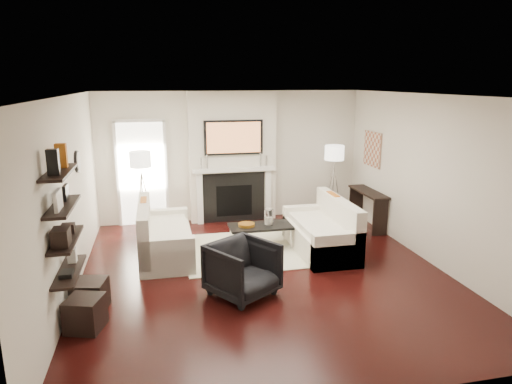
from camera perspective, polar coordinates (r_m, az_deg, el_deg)
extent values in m
plane|color=black|center=(7.18, 1.04, -10.08)|extent=(6.00, 6.00, 0.00)
plane|color=white|center=(6.57, 1.15, 12.00)|extent=(6.00, 6.00, 0.00)
plane|color=silver|center=(9.63, -3.07, 4.49)|extent=(5.50, 0.00, 5.50)
plane|color=silver|center=(4.03, 11.18, -9.22)|extent=(5.50, 0.00, 5.50)
plane|color=silver|center=(6.68, -22.50, -0.74)|extent=(0.00, 6.00, 6.00)
plane|color=silver|center=(7.84, 21.04, 1.42)|extent=(0.00, 6.00, 6.00)
cube|color=silver|center=(9.51, -2.94, 4.37)|extent=(1.80, 0.25, 2.70)
cube|color=black|center=(9.55, -2.75, -0.68)|extent=(1.30, 0.02, 1.04)
cube|color=black|center=(9.57, -2.74, -1.09)|extent=(0.75, 0.02, 0.65)
cube|color=white|center=(9.43, -7.04, -0.77)|extent=(0.12, 0.08, 1.10)
cube|color=white|center=(9.66, 1.49, -0.32)|extent=(0.12, 0.08, 1.10)
cube|color=white|center=(9.37, -2.74, 2.80)|extent=(1.70, 0.18, 0.07)
cube|color=black|center=(9.30, -2.81, 6.83)|extent=(1.20, 0.06, 0.70)
cube|color=#BF723F|center=(9.26, -2.78, 6.80)|extent=(1.10, 0.00, 0.62)
cylinder|color=silver|center=(9.28, -6.12, 3.78)|extent=(0.04, 0.04, 0.30)
cylinder|color=silver|center=(9.27, -6.92, 3.57)|extent=(0.04, 0.04, 0.24)
cylinder|color=silver|center=(9.46, 0.53, 4.05)|extent=(0.04, 0.04, 0.30)
cylinder|color=silver|center=(9.49, 1.30, 3.90)|extent=(0.04, 0.04, 0.24)
cube|color=white|center=(9.55, -14.05, 2.18)|extent=(0.90, 0.02, 2.10)
cube|color=white|center=(9.56, -16.92, 2.00)|extent=(0.06, 0.06, 2.16)
cube|color=white|center=(9.53, -11.17, 2.31)|extent=(0.06, 0.06, 2.16)
cube|color=white|center=(9.38, -14.44, 8.63)|extent=(1.02, 0.06, 0.06)
cube|color=beige|center=(8.12, 0.38, -7.14)|extent=(2.60, 2.00, 0.01)
cube|color=silver|center=(7.90, -11.18, -6.44)|extent=(0.85, 1.80, 0.42)
cube|color=silver|center=(7.80, -13.76, -4.39)|extent=(0.18, 1.80, 0.80)
cube|color=silver|center=(7.11, -11.04, -7.99)|extent=(0.85, 0.18, 0.60)
cube|color=silver|center=(8.63, -11.35, -4.05)|extent=(0.85, 0.18, 0.60)
cube|color=silver|center=(7.81, -10.90, -4.63)|extent=(0.63, 1.44, 0.10)
cube|color=#A95714|center=(8.03, -13.80, -2.34)|extent=(0.10, 0.42, 0.42)
cube|color=black|center=(7.45, -13.88, -3.68)|extent=(0.10, 0.40, 0.40)
cube|color=silver|center=(8.06, 7.99, -5.88)|extent=(0.85, 1.80, 0.42)
cube|color=silver|center=(8.08, 10.29, -3.56)|extent=(0.18, 1.80, 0.80)
cube|color=silver|center=(7.33, 10.21, -7.27)|extent=(0.85, 0.18, 0.60)
cube|color=silver|center=(8.76, 6.18, -3.59)|extent=(0.85, 0.18, 0.60)
cube|color=silver|center=(7.96, 7.71, -4.14)|extent=(0.63, 1.44, 0.10)
cube|color=#A95714|center=(8.29, 9.57, -1.61)|extent=(0.10, 0.42, 0.42)
cube|color=black|center=(7.76, 11.20, -2.83)|extent=(0.10, 0.40, 0.40)
cube|color=black|center=(8.07, 0.55, -4.30)|extent=(1.10, 0.55, 0.04)
cylinder|color=silver|center=(7.84, -2.68, -6.49)|extent=(0.02, 0.02, 0.38)
cylinder|color=silver|center=(8.06, 4.39, -5.94)|extent=(0.02, 0.02, 0.38)
cylinder|color=silver|center=(8.25, -3.20, -5.45)|extent=(0.02, 0.02, 0.38)
cylinder|color=silver|center=(8.45, 3.53, -4.97)|extent=(0.02, 0.02, 0.38)
cylinder|color=white|center=(8.05, 1.60, -3.14)|extent=(0.16, 0.16, 0.28)
cylinder|color=white|center=(8.07, 1.59, -3.59)|extent=(0.09, 0.09, 0.14)
cylinder|color=#A3681B|center=(8.00, -1.20, -4.11)|extent=(0.29, 0.29, 0.05)
imported|color=black|center=(6.34, -1.68, -9.33)|extent=(1.09, 1.08, 0.83)
cylinder|color=silver|center=(9.10, -13.96, -1.29)|extent=(0.02, 0.02, 1.20)
cylinder|color=white|center=(8.93, -14.28, 3.99)|extent=(0.40, 0.40, 0.30)
cylinder|color=silver|center=(9.10, -13.27, -1.25)|extent=(0.25, 0.02, 1.23)
cylinder|color=silver|center=(9.20, -14.29, -1.15)|extent=(0.14, 0.22, 1.23)
cylinder|color=silver|center=(9.01, -14.32, -1.46)|extent=(0.14, 0.22, 1.23)
cylinder|color=silver|center=(9.75, 9.57, -0.08)|extent=(0.02, 0.02, 1.20)
cylinder|color=white|center=(9.58, 9.78, 4.86)|extent=(0.40, 0.40, 0.30)
cylinder|color=silver|center=(9.79, 10.17, -0.05)|extent=(0.25, 0.02, 1.23)
cylinder|color=silver|center=(9.81, 9.07, 0.03)|extent=(0.14, 0.22, 1.23)
cylinder|color=silver|center=(9.64, 9.48, -0.23)|extent=(0.14, 0.22, 1.23)
cube|color=black|center=(9.40, 13.88, 0.01)|extent=(0.35, 1.20, 0.04)
cube|color=black|center=(9.03, 15.27, -3.12)|extent=(0.30, 0.04, 0.71)
cube|color=black|center=(9.97, 12.38, -1.35)|extent=(0.30, 0.04, 0.71)
cube|color=#AE7857|center=(9.55, 14.35, 5.21)|extent=(0.03, 0.70, 0.70)
cube|color=black|center=(5.92, -22.29, -9.18)|extent=(0.25, 1.00, 0.03)
cube|color=black|center=(5.78, -22.65, -5.51)|extent=(0.25, 1.00, 0.04)
cube|color=black|center=(5.67, -23.02, -1.69)|extent=(0.25, 1.00, 0.04)
cube|color=black|center=(5.58, -23.40, 2.27)|extent=(0.25, 1.00, 0.04)
cube|color=black|center=(5.33, -24.02, 3.43)|extent=(0.12, 0.10, 0.28)
cube|color=#A95714|center=(5.76, -23.17, 4.21)|extent=(0.12, 0.10, 0.28)
cube|color=white|center=(5.45, -23.50, -0.94)|extent=(0.04, 0.30, 0.22)
cube|color=black|center=(5.88, -22.69, -0.05)|extent=(0.04, 0.22, 0.18)
cube|color=black|center=(5.51, -23.21, -5.22)|extent=(0.18, 0.25, 0.20)
cube|color=black|center=(5.93, -22.42, -4.23)|extent=(0.15, 0.12, 0.12)
cube|color=black|center=(5.76, -22.58, -9.39)|extent=(0.14, 0.20, 0.05)
cube|color=white|center=(6.11, -22.00, -7.34)|extent=(0.10, 0.10, 0.18)
cylinder|color=black|center=(7.48, -21.46, 3.56)|extent=(0.04, 0.34, 0.34)
cylinder|color=white|center=(7.48, -21.27, 3.57)|extent=(0.01, 0.29, 0.29)
cube|color=black|center=(6.42, -20.00, -12.05)|extent=(0.47, 0.47, 0.40)
cube|color=black|center=(5.99, -20.59, -14.02)|extent=(0.50, 0.50, 0.40)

